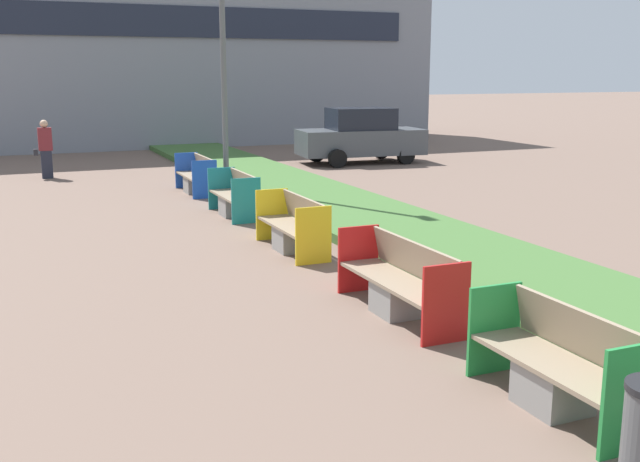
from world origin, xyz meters
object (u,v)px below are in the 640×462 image
Objects in this scene: bench_green_frame at (557,371)px; pedestrian_walking at (45,149)px; bench_yellow_frame at (293,230)px; bench_teal_frame at (235,199)px; bench_blue_frame at (197,179)px; parked_car_distant at (361,136)px; bench_red_frame at (400,286)px.

bench_green_frame is 18.30m from pedestrian_walking.
bench_yellow_frame and bench_teal_frame have the same top height.
bench_blue_frame is 0.45× the size of parked_car_distant.
parked_car_distant is at bearing 58.74° from bench_yellow_frame.
pedestrian_walking is at bearing 100.65° from bench_green_frame.
bench_teal_frame is 1.11× the size of pedestrian_walking.
bench_red_frame is at bearing -89.96° from bench_teal_frame.
bench_green_frame is 0.92× the size of bench_yellow_frame.
parked_car_distant reaches higher than pedestrian_walking.
bench_green_frame and bench_blue_frame have the same top height.
pedestrian_walking is at bearing 106.78° from bench_yellow_frame.
parked_car_distant reaches higher than bench_yellow_frame.
bench_red_frame is 1.37× the size of pedestrian_walking.
pedestrian_walking is at bearing -174.96° from parked_car_distant.
bench_red_frame is at bearing -89.95° from bench_yellow_frame.
parked_car_distant is (6.67, 17.75, 0.55)m from bench_green_frame.
bench_teal_frame is 0.96× the size of bench_blue_frame.
pedestrian_walking is at bearing 128.01° from bench_blue_frame.
bench_red_frame is at bearing 89.90° from bench_green_frame.
bench_red_frame is 7.30m from bench_teal_frame.
pedestrian_walking is at bearing 113.66° from bench_teal_frame.
bench_blue_frame is 7.85m from parked_car_distant.
bench_red_frame is at bearing -89.98° from bench_blue_frame.
pedestrian_walking reaches higher than bench_yellow_frame.
bench_green_frame is at bearing -90.00° from bench_blue_frame.
bench_blue_frame is (-0.00, 10.68, -0.01)m from bench_red_frame.
parked_car_distant is (6.67, 7.48, 0.55)m from bench_teal_frame.
bench_red_frame and bench_yellow_frame have the same top height.
parked_car_distant is (10.05, -0.23, 0.05)m from pedestrian_walking.
bench_yellow_frame is at bearing -89.99° from bench_blue_frame.
bench_yellow_frame is at bearing -114.89° from parked_car_distant.
bench_green_frame and bench_teal_frame have the same top height.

